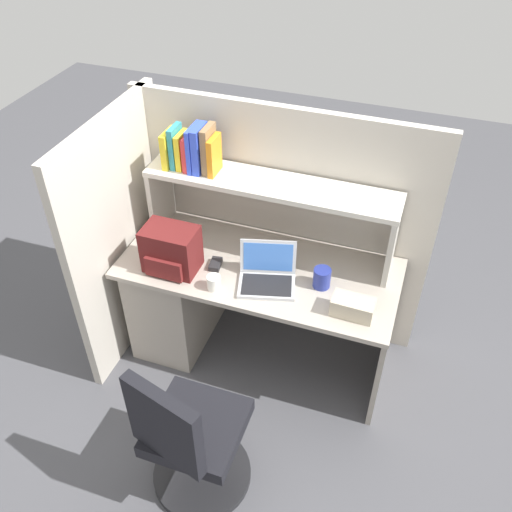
{
  "coord_description": "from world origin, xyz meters",
  "views": [
    {
      "loc": [
        0.78,
        -2.29,
        2.82
      ],
      "look_at": [
        0.0,
        -0.05,
        0.85
      ],
      "focal_mm": 39.15,
      "sensor_mm": 36.0,
      "label": 1
    }
  ],
  "objects_px": {
    "laptop": "(267,275)",
    "backpack": "(171,250)",
    "snack_canister": "(322,278)",
    "tissue_box": "(353,307)",
    "paper_cup": "(214,282)",
    "office_chair": "(191,442)",
    "computer_mouse": "(216,264)"
  },
  "relations": [
    {
      "from": "backpack",
      "to": "paper_cup",
      "type": "distance_m",
      "value": 0.31
    },
    {
      "from": "backpack",
      "to": "computer_mouse",
      "type": "distance_m",
      "value": 0.27
    },
    {
      "from": "backpack",
      "to": "tissue_box",
      "type": "relative_size",
      "value": 1.36
    },
    {
      "from": "paper_cup",
      "to": "snack_canister",
      "type": "xyz_separation_m",
      "value": [
        0.55,
        0.21,
        0.02
      ]
    },
    {
      "from": "snack_canister",
      "to": "office_chair",
      "type": "relative_size",
      "value": 0.13
    },
    {
      "from": "laptop",
      "to": "backpack",
      "type": "distance_m",
      "value": 0.56
    },
    {
      "from": "backpack",
      "to": "paper_cup",
      "type": "height_order",
      "value": "backpack"
    },
    {
      "from": "backpack",
      "to": "snack_canister",
      "type": "bearing_deg",
      "value": 8.94
    },
    {
      "from": "laptop",
      "to": "backpack",
      "type": "relative_size",
      "value": 1.22
    },
    {
      "from": "laptop",
      "to": "backpack",
      "type": "xyz_separation_m",
      "value": [
        -0.55,
        -0.07,
        0.08
      ]
    },
    {
      "from": "laptop",
      "to": "tissue_box",
      "type": "xyz_separation_m",
      "value": [
        0.5,
        -0.09,
        -0.0
      ]
    },
    {
      "from": "computer_mouse",
      "to": "tissue_box",
      "type": "relative_size",
      "value": 0.47
    },
    {
      "from": "computer_mouse",
      "to": "paper_cup",
      "type": "distance_m",
      "value": 0.19
    },
    {
      "from": "backpack",
      "to": "snack_canister",
      "type": "relative_size",
      "value": 2.58
    },
    {
      "from": "backpack",
      "to": "laptop",
      "type": "bearing_deg",
      "value": 6.97
    },
    {
      "from": "laptop",
      "to": "office_chair",
      "type": "bearing_deg",
      "value": -96.2
    },
    {
      "from": "snack_canister",
      "to": "tissue_box",
      "type": "bearing_deg",
      "value": -37.49
    },
    {
      "from": "laptop",
      "to": "office_chair",
      "type": "xyz_separation_m",
      "value": [
        -0.09,
        -0.87,
        -0.39
      ]
    },
    {
      "from": "computer_mouse",
      "to": "paper_cup",
      "type": "relative_size",
      "value": 1.25
    },
    {
      "from": "tissue_box",
      "to": "backpack",
      "type": "bearing_deg",
      "value": -179.56
    },
    {
      "from": "snack_canister",
      "to": "computer_mouse",
      "type": "bearing_deg",
      "value": -176.24
    },
    {
      "from": "office_chair",
      "to": "tissue_box",
      "type": "bearing_deg",
      "value": -111.45
    },
    {
      "from": "snack_canister",
      "to": "paper_cup",
      "type": "bearing_deg",
      "value": -158.84
    },
    {
      "from": "computer_mouse",
      "to": "office_chair",
      "type": "height_order",
      "value": "office_chair"
    },
    {
      "from": "computer_mouse",
      "to": "snack_canister",
      "type": "distance_m",
      "value": 0.62
    },
    {
      "from": "tissue_box",
      "to": "paper_cup",
      "type": "bearing_deg",
      "value": -173.94
    },
    {
      "from": "paper_cup",
      "to": "snack_canister",
      "type": "height_order",
      "value": "snack_canister"
    },
    {
      "from": "backpack",
      "to": "paper_cup",
      "type": "bearing_deg",
      "value": -15.6
    },
    {
      "from": "backpack",
      "to": "snack_canister",
      "type": "height_order",
      "value": "backpack"
    },
    {
      "from": "backpack",
      "to": "computer_mouse",
      "type": "relative_size",
      "value": 2.88
    },
    {
      "from": "laptop",
      "to": "tissue_box",
      "type": "height_order",
      "value": "laptop"
    },
    {
      "from": "laptop",
      "to": "office_chair",
      "type": "height_order",
      "value": "laptop"
    }
  ]
}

